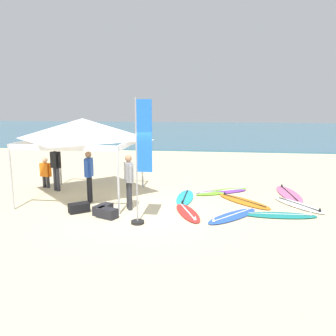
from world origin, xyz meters
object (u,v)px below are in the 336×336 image
Objects in this scene: gear_bag_near_tent at (103,209)px; gear_bag_by_pole at (79,208)px; canopy_tent at (83,129)px; surfboard_cyan at (185,197)px; person_black at (56,165)px; surfboard_lime at (222,191)px; person_blue at (89,173)px; surfboard_teal at (280,215)px; surfboard_blue at (232,216)px; surfboard_orange at (243,201)px; person_orange at (46,171)px; banner_flag at (141,167)px; surfboard_pink at (289,194)px; person_grey at (129,178)px; gear_bag_on_sand at (107,213)px; surfboard_red at (188,213)px; surfboard_white at (299,205)px; surfboard_purple at (221,192)px.

gear_bag_near_tent is 1.00× the size of gear_bag_by_pole.
canopy_tent is 4.20m from surfboard_cyan.
surfboard_lime is at bearing 5.46° from person_black.
person_blue is at bearing -56.79° from canopy_tent.
surfboard_blue is at bearing -169.10° from surfboard_teal.
person_black is at bearing 174.78° from surfboard_orange.
person_orange is 0.35× the size of banner_flag.
canopy_tent reaches higher than person_black.
surfboard_cyan is 1.66m from surfboard_lime.
surfboard_lime is at bearing 119.11° from surfboard_orange.
surfboard_orange and surfboard_blue have the same top height.
surfboard_blue is (-2.14, -2.80, 0.00)m from surfboard_pink.
person_blue is at bearing 173.71° from surfboard_teal.
person_grey is 1.30m from gear_bag_on_sand.
person_black is at bearing 160.79° from surfboard_blue.
canopy_tent reaches higher than surfboard_cyan.
surfboard_cyan is 3.11m from gear_bag_on_sand.
gear_bag_on_sand is (1.06, -1.47, -0.85)m from person_blue.
person_black is (-1.78, 1.31, 0.00)m from person_blue.
canopy_tent reaches higher than surfboard_teal.
gear_bag_by_pole is at bearing -52.54° from person_black.
canopy_tent is 5.81× the size of gear_bag_near_tent.
person_black reaches higher than surfboard_red.
surfboard_white is 5.49m from person_grey.
surfboard_pink and surfboard_blue have the same top height.
canopy_tent is 7.54m from surfboard_white.
surfboard_pink is at bearing 3.80° from person_black.
canopy_tent is 3.57m from banner_flag.
banner_flag is at bearing -43.58° from canopy_tent.
gear_bag_by_pole is (-5.96, -0.44, 0.10)m from surfboard_teal.
banner_flag reaches higher than person_grey.
surfboard_pink is 2.38m from surfboard_lime.
surfboard_blue is at bearing 19.94° from banner_flag.
surfboard_purple and surfboard_blue have the same top height.
surfboard_teal is 1.10× the size of surfboard_blue.
banner_flag reaches higher than surfboard_pink.
person_orange reaches higher than surfboard_lime.
surfboard_white is 1.65× the size of person_orange.
surfboard_purple is (-0.72, 1.16, 0.00)m from surfboard_orange.
surfboard_red is at bearing -111.30° from surfboard_purple.
person_black reaches higher than surfboard_pink.
person_orange is (-2.05, 1.15, -1.73)m from canopy_tent.
canopy_tent is at bearing -178.79° from surfboard_orange.
banner_flag is (-2.21, -3.68, 1.54)m from surfboard_purple.
surfboard_lime is 3.62× the size of gear_bag_by_pole.
surfboard_cyan is at bearing 174.59° from surfboard_orange.
surfboard_pink is at bearing 73.46° from surfboard_teal.
canopy_tent is 2.04× the size of person_black.
canopy_tent reaches higher than gear_bag_by_pole.
gear_bag_by_pole is (-0.77, 0.05, 0.00)m from gear_bag_near_tent.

